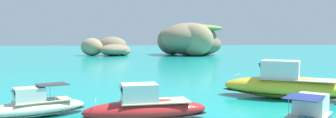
% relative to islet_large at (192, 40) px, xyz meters
% --- Properties ---
extents(islet_large, '(22.22, 25.03, 9.49)m').
position_rel_islet_large_xyz_m(islet_large, '(0.00, 0.00, 0.00)').
color(islet_large, '#756651').
rests_on(islet_large, ground).
extents(islet_small, '(16.99, 15.28, 5.37)m').
position_rel_islet_large_xyz_m(islet_small, '(-24.09, -0.00, -2.15)').
color(islet_small, '#84755B').
rests_on(islet_small, ground).
extents(motorboat_red, '(8.05, 3.05, 2.32)m').
position_rel_islet_large_xyz_m(motorboat_red, '(-18.49, -75.41, -3.60)').
color(motorboat_red, red).
rests_on(motorboat_red, ground).
extents(motorboat_cream, '(6.77, 4.60, 2.06)m').
position_rel_islet_large_xyz_m(motorboat_cream, '(-25.53, -73.44, -3.72)').
color(motorboat_cream, beige).
rests_on(motorboat_cream, ground).
extents(motorboat_yellow, '(10.96, 8.56, 3.20)m').
position_rel_islet_large_xyz_m(motorboat_yellow, '(-6.22, -69.42, -3.31)').
color(motorboat_yellow, yellow).
rests_on(motorboat_yellow, ground).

